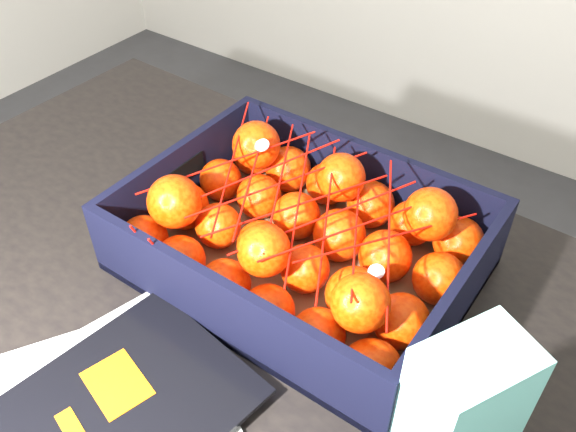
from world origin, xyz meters
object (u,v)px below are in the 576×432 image
Objects in this scene: table at (225,353)px; produce_crate at (301,248)px; retail_carton at (463,405)px; magazine_stack at (100,408)px.

table is 0.18m from produce_crate.
produce_crate is at bearing 71.11° from table.
retail_carton reaches higher than produce_crate.
retail_carton reaches higher than table.
magazine_stack is 0.31m from produce_crate.
retail_carton is (0.32, -0.00, 0.18)m from table.
produce_crate is 0.31m from retail_carton.
magazine_stack is 2.18× the size of retail_carton.
table is 7.63× the size of retail_carton.
produce_crate is (0.04, 0.12, 0.13)m from table.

